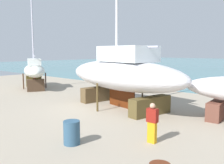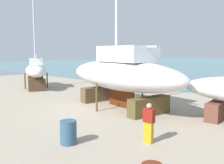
{
  "view_description": "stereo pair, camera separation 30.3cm",
  "coord_description": "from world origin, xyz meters",
  "px_view_note": "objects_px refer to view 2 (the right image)",
  "views": [
    {
      "loc": [
        11.69,
        -11.27,
        3.68
      ],
      "look_at": [
        0.0,
        1.71,
        1.49
      ],
      "focal_mm": 39.77,
      "sensor_mm": 36.0,
      "label": 1
    },
    {
      "loc": [
        11.91,
        -11.06,
        3.68
      ],
      "look_at": [
        0.0,
        1.71,
        1.49
      ],
      "focal_mm": 39.77,
      "sensor_mm": 36.0,
      "label": 2
    }
  ],
  "objects_px": {
    "barrel_by_slipway": "(68,132)",
    "sailboat_large_starboard": "(122,74)",
    "worker": "(149,123)",
    "sailboat_far_slipway": "(36,70)"
  },
  "relations": [
    {
      "from": "barrel_by_slipway",
      "to": "sailboat_large_starboard",
      "type": "bearing_deg",
      "value": 113.03
    },
    {
      "from": "worker",
      "to": "sailboat_large_starboard",
      "type": "bearing_deg",
      "value": -132.13
    },
    {
      "from": "sailboat_large_starboard",
      "to": "barrel_by_slipway",
      "type": "distance_m",
      "value": 7.14
    },
    {
      "from": "barrel_by_slipway",
      "to": "sailboat_far_slipway",
      "type": "bearing_deg",
      "value": 154.23
    },
    {
      "from": "sailboat_large_starboard",
      "to": "barrel_by_slipway",
      "type": "relative_size",
      "value": 16.02
    },
    {
      "from": "sailboat_large_starboard",
      "to": "sailboat_far_slipway",
      "type": "height_order",
      "value": "sailboat_large_starboard"
    },
    {
      "from": "sailboat_far_slipway",
      "to": "barrel_by_slipway",
      "type": "xyz_separation_m",
      "value": [
        14.37,
        -6.94,
        -1.31
      ]
    },
    {
      "from": "sailboat_far_slipway",
      "to": "worker",
      "type": "relative_size",
      "value": 7.85
    },
    {
      "from": "sailboat_far_slipway",
      "to": "worker",
      "type": "height_order",
      "value": "sailboat_far_slipway"
    },
    {
      "from": "sailboat_large_starboard",
      "to": "sailboat_far_slipway",
      "type": "distance_m",
      "value": 11.69
    }
  ]
}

